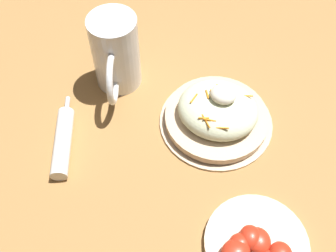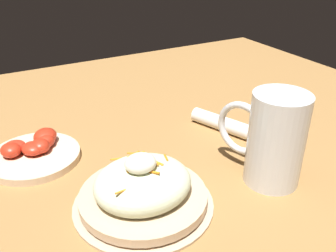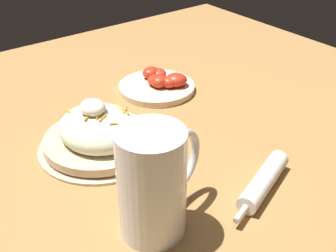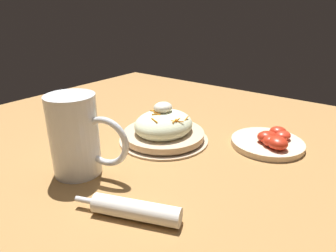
{
  "view_description": "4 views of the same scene",
  "coord_description": "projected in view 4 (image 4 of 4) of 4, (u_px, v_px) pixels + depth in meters",
  "views": [
    {
      "loc": [
        0.19,
        -0.42,
        0.69
      ],
      "look_at": [
        0.05,
        -0.01,
        0.06
      ],
      "focal_mm": 43.94,
      "sensor_mm": 36.0,
      "label": 1
    },
    {
      "loc": [
        0.33,
        0.51,
        0.4
      ],
      "look_at": [
        0.04,
        -0.0,
        0.09
      ],
      "focal_mm": 39.31,
      "sensor_mm": 36.0,
      "label": 2
    },
    {
      "loc": [
        -0.51,
        0.4,
        0.48
      ],
      "look_at": [
        0.02,
        0.0,
        0.08
      ],
      "focal_mm": 48.57,
      "sensor_mm": 36.0,
      "label": 3
    },
    {
      "loc": [
        -0.42,
        -0.36,
        0.32
      ],
      "look_at": [
        0.06,
        0.0,
        0.08
      ],
      "focal_mm": 31.61,
      "sensor_mm": 36.0,
      "label": 4
    }
  ],
  "objects": [
    {
      "name": "tomato_plate",
      "position": [
        270.0,
        141.0,
        0.73
      ],
      "size": [
        0.18,
        0.18,
        0.04
      ],
      "color": "beige",
      "rests_on": "ground_plane"
    },
    {
      "name": "salad_plate",
      "position": [
        164.0,
        129.0,
        0.76
      ],
      "size": [
        0.23,
        0.23,
        0.1
      ],
      "color": "#D1B28E",
      "rests_on": "ground_plane"
    },
    {
      "name": "beer_mug",
      "position": [
        76.0,
        140.0,
        0.59
      ],
      "size": [
        0.1,
        0.17,
        0.17
      ],
      "color": "white",
      "rests_on": "ground_plane"
    },
    {
      "name": "napkin_roll",
      "position": [
        135.0,
        210.0,
        0.48
      ],
      "size": [
        0.09,
        0.18,
        0.03
      ],
      "color": "white",
      "rests_on": "ground_plane"
    },
    {
      "name": "ground_plane",
      "position": [
        152.0,
        169.0,
        0.63
      ],
      "size": [
        1.43,
        1.43,
        0.0
      ],
      "primitive_type": "plane",
      "color": "#9E703D"
    }
  ]
}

